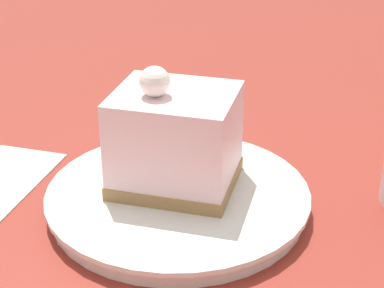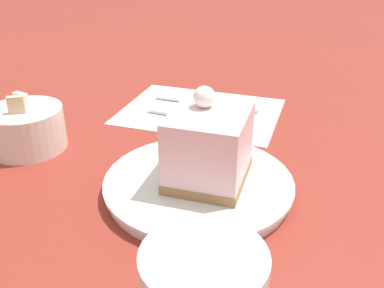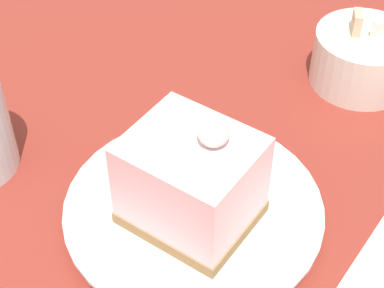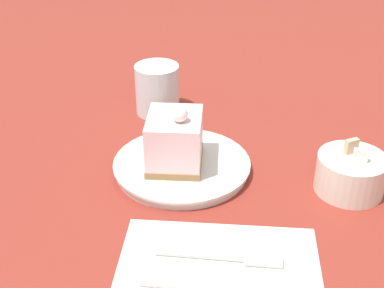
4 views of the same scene
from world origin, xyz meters
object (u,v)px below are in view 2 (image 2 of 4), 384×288
(plate, at_px, (198,184))
(sugar_bowl, at_px, (26,128))
(fork, at_px, (187,114))
(cake_slice, at_px, (209,146))
(knife, at_px, (215,105))

(plate, bearing_deg, sugar_bowl, 71.30)
(fork, distance_m, sugar_bowl, 0.23)
(cake_slice, bearing_deg, plate, 116.99)
(plate, distance_m, fork, 0.21)
(cake_slice, xyz_separation_m, knife, (0.24, 0.01, -0.05))
(knife, bearing_deg, plate, -167.08)
(fork, bearing_deg, plate, -155.94)
(sugar_bowl, bearing_deg, cake_slice, -107.32)
(plate, relative_size, knife, 1.21)
(plate, relative_size, cake_slice, 1.95)
(sugar_bowl, bearing_deg, fork, -57.77)
(plate, relative_size, fork, 1.35)
(fork, bearing_deg, cake_slice, -152.94)
(plate, xyz_separation_m, fork, (0.20, 0.04, -0.00))
(knife, height_order, sugar_bowl, sugar_bowl)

